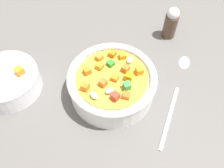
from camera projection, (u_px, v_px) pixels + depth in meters
ground_plane at (112, 94)px, 49.00cm from camera, size 140.00×140.00×2.00cm
soup_bowl_main at (112, 83)px, 45.58cm from camera, size 16.86×16.86×6.57cm
spoon at (177, 90)px, 47.94cm from camera, size 22.03×10.07×0.78cm
side_bowl_small at (8, 81)px, 46.70cm from camera, size 12.33×12.33×5.55cm
pepper_shaker at (171, 23)px, 54.11cm from camera, size 3.10×3.10×7.83cm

